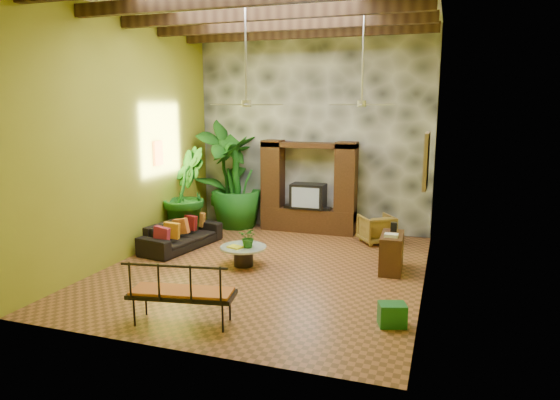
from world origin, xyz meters
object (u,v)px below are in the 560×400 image
(tall_plant_a, at_px, (225,174))
(side_console, at_px, (392,253))
(ceiling_fan_back, at_px, (362,93))
(green_bin, at_px, (392,315))
(iron_bench, at_px, (179,291))
(ceiling_fan_front, at_px, (246,92))
(tall_plant_b, at_px, (184,193))
(entertainment_center, at_px, (308,194))
(wicker_armchair, at_px, (377,229))
(sofa, at_px, (181,235))
(tall_plant_c, at_px, (237,182))
(coffee_table, at_px, (243,253))

(tall_plant_a, height_order, side_console, tall_plant_a)
(ceiling_fan_back, xyz_separation_m, tall_plant_a, (-3.87, 1.86, -2.01))
(green_bin, bearing_deg, iron_bench, -161.62)
(tall_plant_a, height_order, iron_bench, tall_plant_a)
(ceiling_fan_front, xyz_separation_m, iron_bench, (-0.08, -2.41, -2.87))
(tall_plant_b, bearing_deg, entertainment_center, 30.43)
(wicker_armchair, bearing_deg, entertainment_center, -49.97)
(wicker_armchair, relative_size, tall_plant_b, 0.33)
(sofa, bearing_deg, tall_plant_c, 0.05)
(ceiling_fan_back, height_order, tall_plant_c, ceiling_fan_back)
(entertainment_center, xyz_separation_m, tall_plant_b, (-2.65, -1.56, 0.13))
(tall_plant_b, height_order, coffee_table, tall_plant_b)
(tall_plant_b, relative_size, iron_bench, 1.35)
(sofa, xyz_separation_m, green_bin, (4.95, -2.60, -0.13))
(tall_plant_a, bearing_deg, entertainment_center, 2.00)
(tall_plant_b, bearing_deg, iron_bench, -61.70)
(iron_bench, bearing_deg, wicker_armchair, 58.79)
(iron_bench, bearing_deg, green_bin, 8.31)
(tall_plant_b, distance_m, iron_bench, 5.02)
(ceiling_fan_front, height_order, wicker_armchair, ceiling_fan_front)
(coffee_table, bearing_deg, green_bin, -30.86)
(green_bin, bearing_deg, tall_plant_b, 147.18)
(ceiling_fan_front, bearing_deg, tall_plant_c, 116.54)
(tall_plant_c, height_order, iron_bench, tall_plant_c)
(tall_plant_a, height_order, tall_plant_b, tall_plant_a)
(wicker_armchair, distance_m, tall_plant_b, 4.63)
(tall_plant_b, bearing_deg, tall_plant_c, 62.77)
(sofa, distance_m, green_bin, 5.59)
(entertainment_center, height_order, green_bin, entertainment_center)
(wicker_armchair, bearing_deg, ceiling_fan_front, 23.03)
(coffee_table, relative_size, iron_bench, 0.57)
(tall_plant_a, relative_size, tall_plant_c, 1.16)
(ceiling_fan_front, distance_m, coffee_table, 3.19)
(ceiling_fan_back, bearing_deg, ceiling_fan_front, -138.37)
(entertainment_center, xyz_separation_m, coffee_table, (-0.48, -3.11, -0.71))
(ceiling_fan_front, bearing_deg, side_console, 22.44)
(ceiling_fan_front, relative_size, tall_plant_a, 0.67)
(tall_plant_a, bearing_deg, side_console, -27.41)
(entertainment_center, height_order, wicker_armchair, entertainment_center)
(entertainment_center, height_order, ceiling_fan_back, ceiling_fan_back)
(coffee_table, bearing_deg, entertainment_center, 81.22)
(iron_bench, bearing_deg, ceiling_fan_front, 77.93)
(entertainment_center, distance_m, sofa, 3.37)
(tall_plant_c, xyz_separation_m, side_console, (4.27, -2.36, -0.84))
(wicker_armchair, height_order, tall_plant_c, tall_plant_c)
(tall_plant_c, bearing_deg, side_console, -28.98)
(coffee_table, relative_size, green_bin, 2.38)
(tall_plant_b, height_order, tall_plant_c, tall_plant_c)
(wicker_armchair, distance_m, iron_bench, 5.80)
(sofa, height_order, green_bin, sofa)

